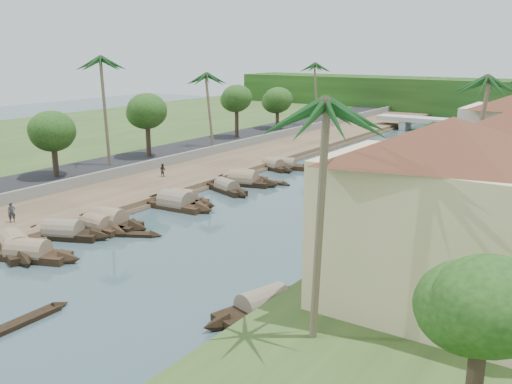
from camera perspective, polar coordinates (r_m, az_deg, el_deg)
The scene contains 40 objects.
ground at distance 42.88m, azimuth -6.81°, elevation -5.85°, with size 220.00×220.00×0.00m, color #384E54.
left_bank at distance 67.42m, azimuth -6.15°, elevation 1.95°, with size 10.00×180.00×0.80m, color brown.
road at distance 73.01m, azimuth -11.29°, elevation 2.95°, with size 8.00×180.00×1.40m, color black.
retaining_wall at distance 69.95m, azimuth -8.81°, elevation 3.11°, with size 0.40×180.00×1.10m, color slate.
far_left_fill at distance 93.46m, azimuth -22.92°, elevation 4.52°, with size 45.00×220.00×1.35m, color #2D471C.
treeline at distance 133.48m, azimuth 22.55°, elevation 8.60°, with size 120.00×14.00×8.00m.
bridge at distance 106.54m, azimuth 19.32°, elevation 6.48°, with size 28.00×4.00×2.40m.
building_near at distance 30.50m, azimuth 18.37°, elevation -2.24°, with size 14.85×14.85×10.20m.
sampan_1 at distance 45.52m, azimuth -22.87°, elevation -5.14°, with size 8.12×4.66×2.36m.
sampan_2 at distance 43.90m, azimuth -21.78°, elevation -5.75°, with size 8.46×4.56×2.22m.
sampan_3 at distance 47.75m, azimuth -18.74°, elevation -3.89°, with size 8.23×4.84×2.22m.
sampan_4 at distance 48.73m, azimuth -15.59°, elevation -3.30°, with size 6.88×1.79×1.99m.
sampan_5 at distance 49.38m, azimuth -14.57°, elevation -2.98°, with size 8.29×3.35×2.54m.
sampan_6 at distance 54.03m, azimuth -8.05°, elevation -1.17°, with size 8.71×2.61×2.52m.
sampan_7 at distance 54.48m, azimuth -7.45°, elevation -1.04°, with size 7.13×3.39×1.91m.
sampan_8 at distance 55.40m, azimuth -7.25°, elevation -0.77°, with size 6.78×2.63×2.08m.
sampan_9 at distance 59.57m, azimuth -2.95°, elevation 0.39°, with size 7.58×3.95×1.95m.
sampan_10 at distance 64.64m, azimuth -0.89°, elevation 1.50°, with size 6.40×1.60×1.82m.
sampan_11 at distance 62.60m, azimuth -1.32°, elevation 1.10°, with size 8.75×3.87×2.43m.
sampan_12 at distance 71.16m, azimuth 2.86°, elevation 2.68°, with size 8.35×3.26×1.99m.
sampan_13 at distance 70.65m, azimuth 1.75°, elevation 2.61°, with size 7.35×3.72×2.02m.
sampan_14 at distance 33.03m, azimuth 0.69°, elevation -11.30°, with size 3.92×8.54×2.07m.
sampan_15 at distance 46.32m, azimuth 9.87°, elevation -3.89°, with size 3.33×7.08×1.91m.
sampan_16 at distance 61.00m, azimuth 16.89°, elevation 0.12°, with size 1.98×8.78×2.14m.
canoe_0 at distance 34.42m, azimuth -22.23°, elevation -11.91°, with size 0.81×6.08×0.80m.
canoe_1 at distance 46.92m, azimuth -12.61°, elevation -4.18°, with size 5.33×3.44×0.90m.
canoe_2 at distance 63.47m, azimuth 1.29°, elevation 0.98°, with size 5.60×1.14×0.81m.
palm_0 at distance 25.04m, azimuth 6.47°, elevation 8.26°, with size 3.20×3.20×12.72m.
palm_1 at distance 37.24m, azimuth 17.30°, elevation 5.93°, with size 3.20×3.20×10.23m.
palm_2 at distance 52.02m, azimuth 21.42°, elevation 10.27°, with size 3.20×3.20×12.54m.
palm_5 at distance 67.33m, azimuth -15.09°, elevation 12.53°, with size 3.20×3.20×13.67m.
palm_6 at distance 78.22m, azimuth -4.59°, elevation 11.46°, with size 3.20×3.20×11.28m.
palm_8 at distance 100.88m, azimuth 6.22°, elevation 12.45°, with size 3.20×3.20×12.05m.
tree_2 at distance 63.28m, azimuth -19.67°, elevation 5.65°, with size 4.77×4.77×6.75m.
tree_3 at distance 72.23m, azimuth -10.84°, elevation 7.85°, with size 4.94×4.94×7.65m.
tree_4 at distance 86.65m, azimuth -1.96°, elevation 9.25°, with size 4.52×4.52×7.70m.
tree_5 at distance 96.44m, azimuth 2.16°, elevation 9.09°, with size 4.84×4.84×6.68m.
tree_7 at distance 20.95m, azimuth 21.70°, elevation -10.85°, with size 3.97×3.97×6.68m.
person_near at distance 50.49m, azimuth -23.25°, elevation -1.89°, with size 0.61×0.40×1.67m, color #2C2B34.
person_far at distance 63.92m, azimuth -9.32°, elevation 2.20°, with size 0.70×0.55×1.44m, color #2B261E.
Camera 1 is at (26.46, -30.39, 14.66)m, focal length 40.00 mm.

